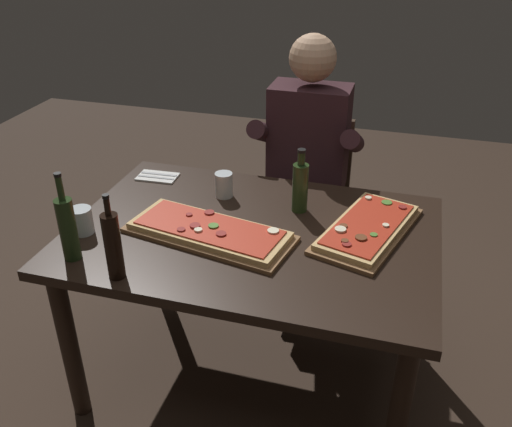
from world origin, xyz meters
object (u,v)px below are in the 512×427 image
Objects in this scene: vinegar_bottle_green at (300,186)px; seated_diner at (306,158)px; pizza_rectangular_front at (209,232)px; tumbler_far_side at (224,186)px; pizza_rectangular_left at (368,228)px; oil_bottle_amber at (113,245)px; wine_bottle_dark at (68,227)px; diner_chair at (309,193)px; dining_table at (252,252)px; tumbler_near_camera at (82,221)px.

seated_diner reaches higher than vinegar_bottle_green.
vinegar_bottle_green is (0.28, 0.29, 0.09)m from pizza_rectangular_front.
tumbler_far_side is at bearing 99.22° from pizza_rectangular_front.
vinegar_bottle_green is at bearing 160.43° from pizza_rectangular_left.
vinegar_bottle_green is 0.34m from tumbler_far_side.
oil_bottle_amber is at bearing -146.30° from pizza_rectangular_left.
vinegar_bottle_green is at bearing -5.41° from tumbler_far_side.
wine_bottle_dark is 0.21m from oil_bottle_amber.
tumbler_far_side is (-0.34, 0.03, -0.06)m from vinegar_bottle_green.
seated_diner is at bearing -90.00° from diner_chair.
seated_diner is at bearing 85.42° from dining_table.
tumbler_far_side reaches higher than pizza_rectangular_left.
pizza_rectangular_front is at bearing -102.34° from diner_chair.
diner_chair reaches higher than pizza_rectangular_left.
tumbler_near_camera is at bearing -152.00° from vinegar_bottle_green.
wine_bottle_dark is 0.70m from tumbler_far_side.
tumbler_far_side is 0.56m from seated_diner.
pizza_rectangular_front is at bearing -151.08° from dining_table.
wine_bottle_dark is 0.25× the size of seated_diner.
pizza_rectangular_left is at bearing -63.85° from diner_chair.
wine_bottle_dark reaches higher than pizza_rectangular_left.
oil_bottle_amber is at bearing -108.08° from diner_chair.
diner_chair is (0.26, 0.61, -0.30)m from tumbler_far_side.
tumbler_near_camera is (-0.47, -0.11, 0.03)m from pizza_rectangular_front.
diner_chair is (0.20, 0.94, -0.27)m from pizza_rectangular_front.
seated_diner is at bearing 120.33° from pizza_rectangular_left.
diner_chair reaches higher than dining_table.
tumbler_near_camera is at bearing -162.97° from dining_table.
pizza_rectangular_left is at bearing 14.50° from dining_table.
dining_table is at bearing 17.03° from tumbler_near_camera.
pizza_rectangular_left is 0.87m from diner_chair.
pizza_rectangular_front is 0.40m from oil_bottle_amber.
tumbler_far_side is at bearing -117.65° from seated_diner.
oil_bottle_amber reaches higher than tumbler_far_side.
tumbler_far_side is (-0.20, 0.24, 0.14)m from dining_table.
seated_diner reaches higher than pizza_rectangular_left.
tumbler_far_side is at bearing 45.95° from tumbler_near_camera.
pizza_rectangular_left reaches higher than dining_table.
tumbler_far_side reaches higher than dining_table.
pizza_rectangular_front is at bearing -104.09° from seated_diner.
oil_bottle_amber is 1.22m from seated_diner.
pizza_rectangular_front is 6.30× the size of tumbler_far_side.
tumbler_near_camera is at bearing 109.41° from wine_bottle_dark.
tumbler_far_side is at bearing 129.13° from dining_table.
dining_table is at bearing -94.58° from seated_diner.
dining_table is 0.45m from pizza_rectangular_left.
seated_diner is (0.62, 1.09, -0.12)m from wine_bottle_dark.
wine_bottle_dark is (-0.99, -0.46, 0.11)m from pizza_rectangular_left.
wine_bottle_dark reaches higher than vinegar_bottle_green.
tumbler_far_side is at bearing -112.83° from diner_chair.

